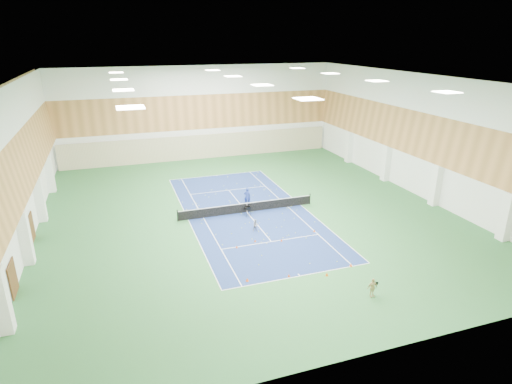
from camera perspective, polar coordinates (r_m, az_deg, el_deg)
ground at (r=39.69m, az=-1.21°, el=-2.72°), size 40.00×40.00×0.00m
room_shell at (r=37.79m, az=-1.27°, el=5.70°), size 36.00×40.00×12.00m
wood_cladding at (r=37.34m, az=-1.30°, el=8.67°), size 36.00×40.00×8.00m
ceiling_light_grid at (r=36.78m, az=-1.35°, el=14.67°), size 21.40×25.40×0.06m
court_surface at (r=39.69m, az=-1.21°, el=-2.72°), size 10.97×23.77×0.01m
tennis_balls_scatter at (r=39.68m, az=-1.21°, el=-2.66°), size 10.57×22.77×0.07m
tennis_net at (r=39.48m, az=-1.21°, el=-1.99°), size 12.80×0.10×1.10m
back_curtain at (r=57.44m, az=-7.24°, el=6.00°), size 35.40×0.16×3.20m
door_left_a at (r=31.23m, az=-29.67°, el=-9.98°), size 0.08×1.80×2.20m
door_left_b at (r=38.34m, az=-27.75°, el=-4.22°), size 0.08×1.80×2.20m
coach at (r=41.11m, az=-1.18°, el=-0.58°), size 0.76×0.64×1.76m
child_court at (r=35.79m, az=-0.03°, el=-4.45°), size 0.52×0.42×1.03m
child_apron at (r=28.19m, az=15.26°, el=-12.20°), size 0.76×0.35×1.27m
ball_cart at (r=38.75m, az=-1.16°, el=-2.56°), size 0.60×0.60×0.93m
cone_svc_a at (r=33.22m, az=-2.58°, el=-7.31°), size 0.18×0.18×0.19m
cone_svc_b at (r=34.12m, az=-0.11°, el=-6.51°), size 0.18×0.18×0.20m
cone_svc_c at (r=34.27m, az=3.42°, el=-6.42°), size 0.18×0.18×0.20m
cone_svc_d at (r=36.12m, az=7.77°, el=-5.13°), size 0.19×0.19×0.20m
cone_base_a at (r=29.02m, az=-1.17°, el=-11.61°), size 0.22×0.22×0.24m
cone_base_b at (r=29.60m, az=4.41°, el=-11.01°), size 0.18×0.18×0.20m
cone_base_c at (r=30.00m, az=9.44°, el=-10.75°), size 0.22×0.22×0.25m
cone_base_d at (r=31.44m, az=12.55°, el=-9.46°), size 0.21×0.21×0.23m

